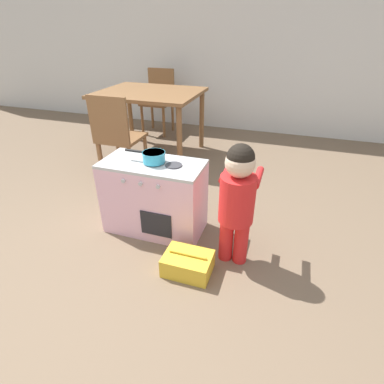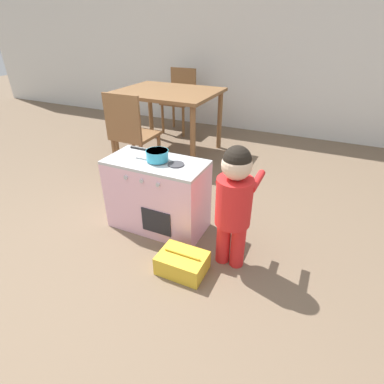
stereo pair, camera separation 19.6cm
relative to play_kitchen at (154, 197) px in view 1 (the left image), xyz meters
name	(u,v)px [view 1 (the left image)]	position (x,y,z in m)	size (l,w,h in m)	color
ground_plane	(79,315)	(-0.07, -0.86, -0.27)	(16.00, 16.00, 0.00)	brown
wall_back	(231,29)	(-0.07, 2.65, 1.03)	(10.00, 0.06, 2.60)	silver
play_kitchen	(154,197)	(0.00, 0.00, 0.00)	(0.71, 0.37, 0.55)	#EAB2C6
toy_pot	(153,156)	(0.01, 0.00, 0.32)	(0.29, 0.16, 0.07)	#38B2D6
child_figure	(238,195)	(0.62, -0.16, 0.22)	(0.24, 0.34, 0.81)	red
toy_basket	(188,263)	(0.38, -0.36, -0.21)	(0.30, 0.22, 0.14)	gold
dining_table	(150,100)	(-0.66, 1.37, 0.36)	(1.10, 0.89, 0.72)	brown
dining_chair_near	(118,136)	(-0.66, 0.64, 0.18)	(0.38, 0.38, 0.84)	brown
dining_chair_far	(159,99)	(-0.92, 2.17, 0.18)	(0.38, 0.38, 0.84)	brown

